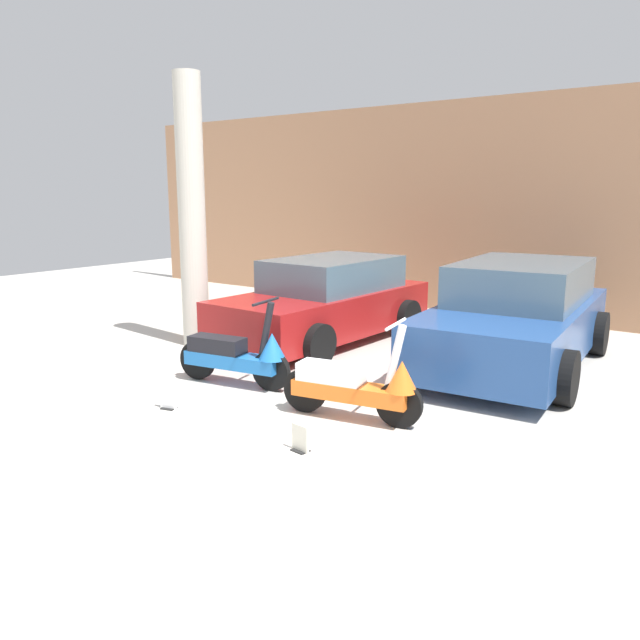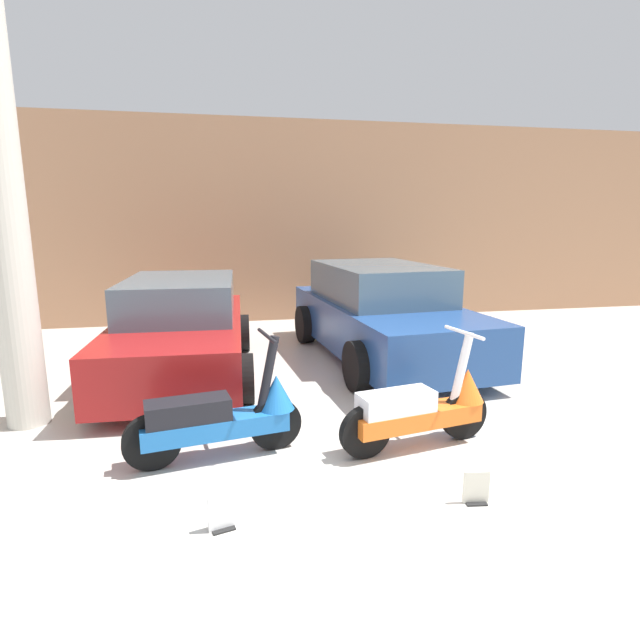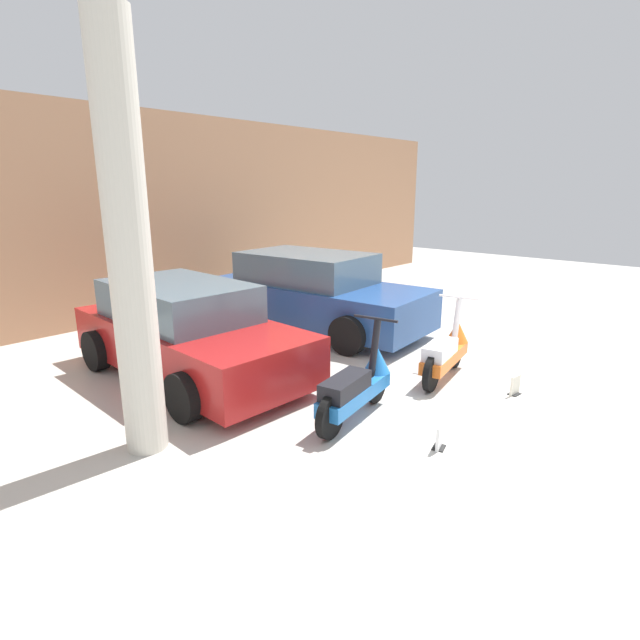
# 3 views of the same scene
# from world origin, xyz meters

# --- Properties ---
(ground_plane) EXTENTS (28.00, 28.00, 0.00)m
(ground_plane) POSITION_xyz_m (0.00, 0.00, 0.00)
(ground_plane) COLOR beige
(wall_back) EXTENTS (19.60, 0.12, 4.12)m
(wall_back) POSITION_xyz_m (0.00, 7.48, 2.06)
(wall_back) COLOR tan
(wall_back) RESTS_ON ground_plane
(scooter_front_left) EXTENTS (1.59, 0.63, 1.12)m
(scooter_front_left) POSITION_xyz_m (-1.38, 1.25, 0.40)
(scooter_front_left) COLOR black
(scooter_front_left) RESTS_ON ground_plane
(scooter_front_right) EXTENTS (1.57, 0.63, 1.10)m
(scooter_front_right) POSITION_xyz_m (0.48, 1.11, 0.39)
(scooter_front_right) COLOR black
(scooter_front_right) RESTS_ON ground_plane
(car_rear_left) EXTENTS (2.01, 3.98, 1.33)m
(car_rear_left) POSITION_xyz_m (-1.92, 3.90, 0.64)
(car_rear_left) COLOR maroon
(car_rear_left) RESTS_ON ground_plane
(car_rear_center) EXTENTS (2.33, 4.37, 1.44)m
(car_rear_center) POSITION_xyz_m (1.09, 4.21, 0.69)
(car_rear_center) COLOR navy
(car_rear_center) RESTS_ON ground_plane
(placard_near_left_scooter) EXTENTS (0.20, 0.16, 0.26)m
(placard_near_left_scooter) POSITION_xyz_m (-1.41, 0.16, 0.11)
(placard_near_left_scooter) COLOR black
(placard_near_left_scooter) RESTS_ON ground_plane
(placard_near_right_scooter) EXTENTS (0.20, 0.14, 0.26)m
(placard_near_right_scooter) POSITION_xyz_m (0.50, 0.11, 0.11)
(placard_near_right_scooter) COLOR black
(placard_near_right_scooter) RESTS_ON ground_plane
(support_column_side) EXTENTS (0.41, 0.41, 4.12)m
(support_column_side) POSITION_xyz_m (-3.41, 2.44, 2.06)
(support_column_side) COLOR beige
(support_column_side) RESTS_ON ground_plane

